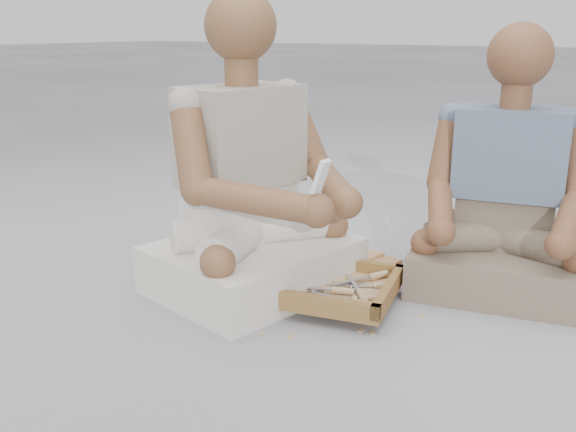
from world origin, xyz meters
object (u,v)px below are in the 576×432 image
Objects in this scene: craftsman at (252,193)px; companion at (505,206)px; carved_panel at (317,259)px; tool_tray at (323,286)px.

craftsman reaches higher than companion.
carved_panel is 1.02× the size of tool_tray.
carved_panel is 0.61× the size of companion.
craftsman reaches higher than carved_panel.
carved_panel is 0.55× the size of craftsman.
craftsman is (-0.07, -0.32, 0.32)m from carved_panel.
craftsman is 0.86m from companion.
carved_panel is at bearing 123.69° from tool_tray.
companion is (0.45, 0.44, 0.24)m from tool_tray.
companion is at bearing 12.27° from carved_panel.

